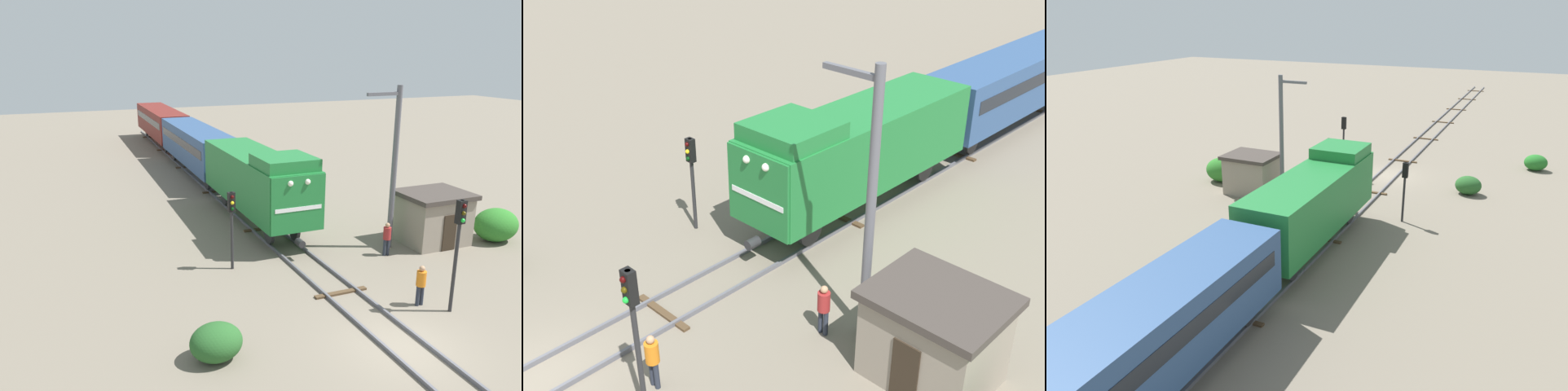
# 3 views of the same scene
# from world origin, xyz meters

# --- Properties ---
(ground_plane) EXTENTS (153.96, 153.96, 0.00)m
(ground_plane) POSITION_xyz_m (0.00, 0.00, 0.00)
(ground_plane) COLOR #756B5B
(railway_track) EXTENTS (2.40, 102.64, 0.16)m
(railway_track) POSITION_xyz_m (0.00, 0.00, 0.07)
(railway_track) COLOR #595960
(railway_track) RESTS_ON ground
(locomotive) EXTENTS (2.90, 11.60, 4.60)m
(locomotive) POSITION_xyz_m (0.00, 13.78, 2.77)
(locomotive) COLOR #1E7233
(locomotive) RESTS_ON railway_track
(passenger_car_leading) EXTENTS (2.84, 14.00, 3.66)m
(passenger_car_leading) POSITION_xyz_m (0.00, 27.12, 2.52)
(passenger_car_leading) COLOR #2D4C7A
(passenger_car_leading) RESTS_ON railway_track
(passenger_car_trailing) EXTENTS (2.84, 14.00, 3.66)m
(passenger_car_trailing) POSITION_xyz_m (0.00, 41.72, 2.52)
(passenger_car_trailing) COLOR maroon
(passenger_car_trailing) RESTS_ON railway_track
(traffic_signal_near) EXTENTS (0.32, 0.34, 4.53)m
(traffic_signal_near) POSITION_xyz_m (3.20, 1.39, 3.13)
(traffic_signal_near) COLOR #262628
(traffic_signal_near) RESTS_ON ground
(traffic_signal_mid) EXTENTS (0.32, 0.34, 3.71)m
(traffic_signal_mid) POSITION_xyz_m (-3.40, 8.36, 2.59)
(traffic_signal_mid) COLOR #262628
(traffic_signal_mid) RESTS_ON ground
(worker_near_track) EXTENTS (0.38, 0.38, 1.70)m
(worker_near_track) POSITION_xyz_m (2.40, 2.25, 1.00)
(worker_near_track) COLOR #262B38
(worker_near_track) RESTS_ON ground
(worker_by_signal) EXTENTS (0.38, 0.38, 1.70)m
(worker_by_signal) POSITION_xyz_m (4.20, 7.05, 1.00)
(worker_by_signal) COLOR #262B38
(worker_by_signal) RESTS_ON ground
(catenary_mast) EXTENTS (1.94, 0.28, 8.24)m
(catenary_mast) POSITION_xyz_m (4.94, 7.94, 4.37)
(catenary_mast) COLOR #595960
(catenary_mast) RESTS_ON ground
(relay_hut) EXTENTS (3.50, 2.90, 2.74)m
(relay_hut) POSITION_xyz_m (7.50, 7.71, 1.39)
(relay_hut) COLOR gray
(relay_hut) RESTS_ON ground
(bush_near) EXTENTS (2.45, 2.00, 1.78)m
(bush_near) POSITION_xyz_m (10.78, 6.59, 0.89)
(bush_near) COLOR #2B7426
(bush_near) RESTS_ON ground
(bush_mid) EXTENTS (1.77, 1.45, 1.29)m
(bush_mid) POSITION_xyz_m (-6.22, 1.71, 0.65)
(bush_mid) COLOR #265A26
(bush_mid) RESTS_ON ground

